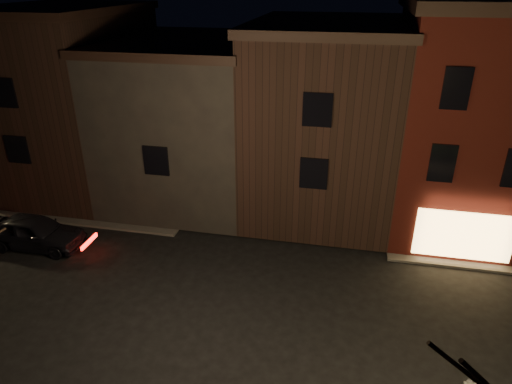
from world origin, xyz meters
TOP-DOWN VIEW (x-y plane):
  - ground at (0.00, 0.00)m, footprint 120.00×120.00m
  - sidewalk_far_left at (-20.00, 20.00)m, footprint 30.00×30.00m
  - corner_building at (8.00, 9.47)m, footprint 6.50×8.50m
  - row_building_a at (1.50, 10.50)m, footprint 7.30×10.30m
  - row_building_b at (-5.75, 10.50)m, footprint 7.80×10.30m
  - row_building_c at (-13.00, 10.50)m, footprint 7.30×10.30m
  - parked_car_a at (-10.91, 2.91)m, footprint 4.58×1.89m

SIDE VIEW (x-z plane):
  - ground at x=0.00m, z-range 0.00..0.00m
  - sidewalk_far_left at x=-20.00m, z-range 0.00..0.12m
  - parked_car_a at x=-10.91m, z-range 0.00..1.55m
  - row_building_b at x=-5.75m, z-range 0.13..8.53m
  - row_building_a at x=1.50m, z-range 0.13..9.53m
  - row_building_c at x=-13.00m, z-range 0.13..10.03m
  - corner_building at x=8.00m, z-range 0.15..10.65m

